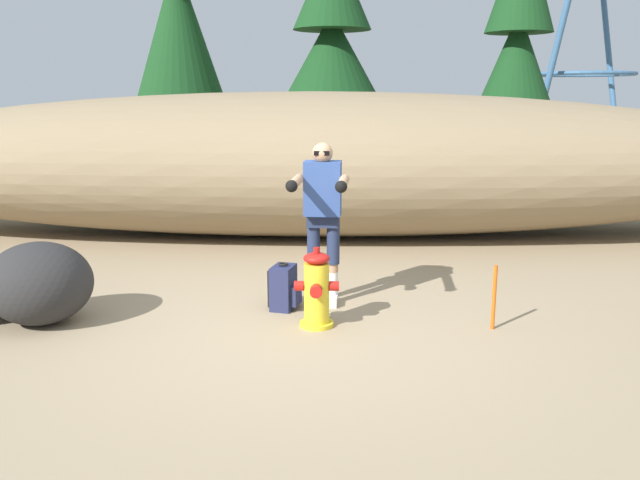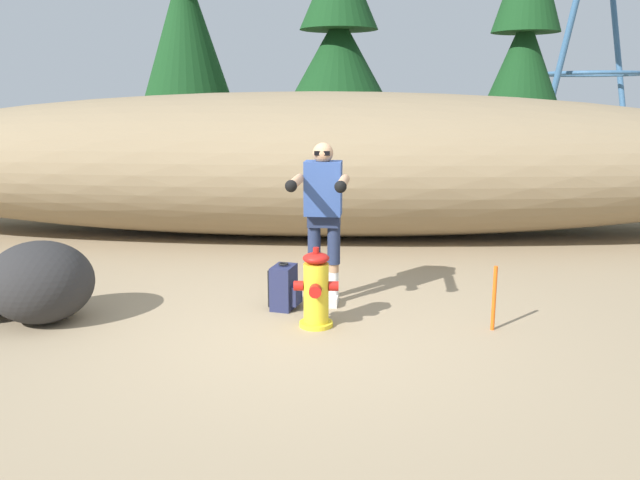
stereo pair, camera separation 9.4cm
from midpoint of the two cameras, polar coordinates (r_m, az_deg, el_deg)
name	(u,v)px [view 1 (the left image)]	position (r m, az deg, el deg)	size (l,w,h in m)	color
ground_plane	(297,333)	(6.04, -2.49, -8.04)	(56.00, 56.00, 0.04)	#998466
dirt_embankment	(312,164)	(9.97, -0.94, 6.62)	(14.95, 3.20, 2.14)	#897556
fire_hydrant	(317,291)	(6.03, -0.75, -4.41)	(0.41, 0.36, 0.75)	yellow
utility_worker	(323,204)	(6.48, -0.18, 3.17)	(0.58, 1.00, 1.65)	beige
spare_backpack	(284,288)	(6.57, -3.55, -4.16)	(0.33, 0.34, 0.47)	#23284C
boulder_large	(39,283)	(6.66, -23.56, -3.46)	(0.97, 0.91, 0.77)	#292829
pine_tree_far_left	(177,4)	(16.85, -12.46, 19.35)	(2.25, 2.25, 7.57)	#47331E
pine_tree_left	(332,46)	(16.62, 0.88, 16.51)	(2.93, 2.93, 5.75)	#47331E
pine_tree_center	(517,52)	(14.47, 16.56, 15.35)	(2.11, 2.11, 5.54)	#47331E
survey_stake	(494,297)	(6.17, 14.44, -4.85)	(0.04, 0.04, 0.60)	#E55914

